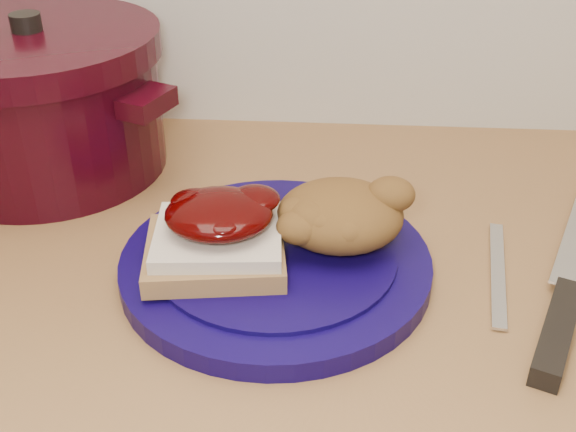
# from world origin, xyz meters

# --- Properties ---
(plate) EXTENTS (0.29, 0.29, 0.02)m
(plate) POSITION_xyz_m (-0.00, 1.47, 0.91)
(plate) COLOR #0C043B
(plate) RESTS_ON wood_countertop
(sandwich) EXTENTS (0.13, 0.12, 0.06)m
(sandwich) POSITION_xyz_m (-0.05, 1.45, 0.95)
(sandwich) COLOR olive
(sandwich) RESTS_ON plate
(stuffing_mound) EXTENTS (0.12, 0.10, 0.06)m
(stuffing_mound) POSITION_xyz_m (0.06, 1.49, 0.95)
(stuffing_mound) COLOR brown
(stuffing_mound) RESTS_ON plate
(chef_knife) EXTENTS (0.16, 0.32, 0.02)m
(chef_knife) POSITION_xyz_m (0.25, 1.43, 0.91)
(chef_knife) COLOR black
(chef_knife) RESTS_ON wood_countertop
(butter_knife) EXTENTS (0.04, 0.16, 0.00)m
(butter_knife) POSITION_xyz_m (0.20, 1.48, 0.90)
(butter_knife) COLOR silver
(butter_knife) RESTS_ON wood_countertop
(dutch_oven) EXTENTS (0.36, 0.36, 0.18)m
(dutch_oven) POSITION_xyz_m (-0.28, 1.66, 0.98)
(dutch_oven) COLOR black
(dutch_oven) RESTS_ON wood_countertop
(pepper_grinder) EXTENTS (0.07, 0.07, 0.13)m
(pepper_grinder) POSITION_xyz_m (-0.28, 1.70, 0.96)
(pepper_grinder) COLOR black
(pepper_grinder) RESTS_ON wood_countertop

